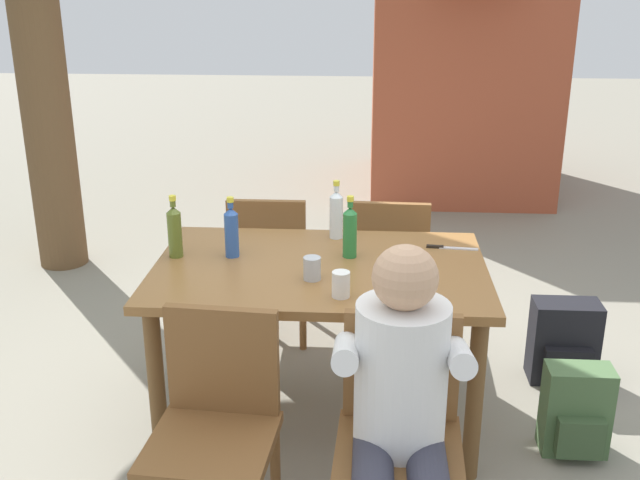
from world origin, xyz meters
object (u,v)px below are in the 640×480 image
person_in_white_shirt (401,401)px  bottle_blue (232,231)px  chair_far_left (270,260)px  bottle_olive (175,231)px  cup_steel (312,268)px  chair_near_right (399,425)px  chair_near_left (216,418)px  bottle_clear (336,213)px  cup_white (341,284)px  chair_far_right (389,263)px  brick_kiosk (461,48)px  table_knife (448,248)px  bottle_green (350,231)px  dining_table (320,286)px  backpack_by_far_side (576,412)px  backpack_by_near_side (564,343)px

person_in_white_shirt → bottle_blue: person_in_white_shirt is taller
person_in_white_shirt → chair_far_left: bearing=111.6°
bottle_olive → cup_steel: 0.68m
chair_near_right → chair_near_left: bearing=-180.0°
bottle_clear → cup_white: 0.70m
chair_far_right → bottle_blue: 1.09m
bottle_blue → brick_kiosk: size_ratio=0.11×
bottle_olive → bottle_blue: size_ratio=1.03×
chair_near_right → table_knife: 1.10m
cup_white → table_knife: size_ratio=0.44×
bottle_blue → brick_kiosk: (1.45, 4.12, 0.42)m
chair_far_left → person_in_white_shirt: size_ratio=0.74×
chair_far_left → cup_steel: 1.04m
chair_far_right → person_in_white_shirt: size_ratio=0.74×
bottle_olive → cup_white: bearing=-27.3°
bottle_green → cup_steel: 0.32m
brick_kiosk → chair_far_right: bearing=-101.8°
dining_table → backpack_by_far_side: 1.24m
table_knife → backpack_by_far_side: 0.92m
chair_near_right → chair_far_left: size_ratio=1.00×
dining_table → person_in_white_shirt: person_in_white_shirt is taller
bottle_blue → bottle_clear: 0.54m
chair_near_left → chair_far_left: (-0.01, 1.56, 0.00)m
chair_near_left → bottle_olive: (-0.34, 0.85, 0.41)m
chair_far_right → bottle_green: bottle_green is taller
chair_far_left → backpack_by_near_side: 1.62m
chair_far_left → table_knife: bearing=-29.9°
chair_far_right → brick_kiosk: (0.71, 3.42, 0.83)m
chair_near_left → chair_far_right: 1.69m
chair_near_right → brick_kiosk: size_ratio=0.35×
brick_kiosk → dining_table: bearing=-103.9°
cup_white → backpack_by_near_side: cup_white is taller
chair_far_right → bottle_blue: (-0.73, -0.69, 0.41)m
chair_near_right → brick_kiosk: brick_kiosk is taller
dining_table → chair_near_left: size_ratio=1.69×
person_in_white_shirt → table_knife: person_in_white_shirt is taller
chair_far_left → bottle_clear: bearing=-46.9°
cup_steel → chair_near_left: bearing=-115.8°
chair_near_right → backpack_by_far_side: (0.80, 0.58, -0.29)m
backpack_by_far_side → brick_kiosk: size_ratio=0.16×
dining_table → chair_far_right: 0.87m
bottle_green → backpack_by_far_side: (1.00, -0.31, -0.70)m
bottle_green → bottle_blue: bearing=-176.7°
dining_table → chair_near_right: 0.87m
bottle_clear → backpack_by_far_side: size_ratio=0.70×
chair_near_right → bottle_clear: (-0.28, 1.15, 0.41)m
chair_near_right → person_in_white_shirt: size_ratio=0.74×
bottle_clear → cup_steel: 0.54m
chair_near_left → chair_far_left: size_ratio=1.00×
table_knife → chair_far_left: bearing=150.1°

